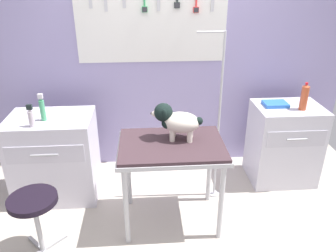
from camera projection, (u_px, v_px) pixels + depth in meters
ground at (177, 233)px, 2.97m from camera, size 4.40×4.00×0.04m
rear_wall_panel at (167, 67)px, 3.62m from camera, size 4.00×0.11×2.30m
grooming_table at (172, 152)px, 2.81m from camera, size 0.91×0.65×0.81m
grooming_arm at (218, 127)px, 3.13m from camera, size 0.29×0.11×1.67m
dog at (176, 121)px, 2.78m from camera, size 0.44×0.26×0.32m
counter_left at (55, 157)px, 3.30m from camera, size 0.80×0.58×0.87m
cabinet_right at (283, 143)px, 3.56m from camera, size 0.68×0.54×0.86m
stool at (34, 207)px, 2.56m from camera, size 0.38×0.38×0.55m
detangler_spray at (42, 109)px, 3.01m from camera, size 0.05×0.05×0.26m
pump_bottle_white at (31, 117)px, 2.90m from camera, size 0.05×0.05×0.21m
soda_bottle at (304, 97)px, 3.25m from camera, size 0.07×0.07×0.28m
supply_tray at (275, 104)px, 3.39m from camera, size 0.24×0.18×0.04m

